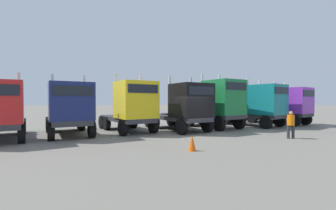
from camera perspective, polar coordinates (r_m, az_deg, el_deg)
ground at (r=15.10m, az=6.01°, el=-7.45°), size 200.00×200.00×0.00m
semi_truck_navy at (r=15.64m, az=-23.13°, el=-0.89°), size 3.14×6.32×3.92m
semi_truck_yellow at (r=16.30m, az=-8.80°, el=-0.35°), size 3.40×6.00×4.13m
semi_truck_black at (r=16.72m, az=4.27°, el=-0.49°), size 3.34×6.39×4.02m
semi_truck_green at (r=18.90m, az=12.44°, el=0.43°), size 3.41×6.18×4.42m
semi_truck_teal at (r=21.35m, az=21.77°, el=-0.05°), size 3.95×6.72×4.16m
semi_truck_purple at (r=24.14m, az=27.15°, el=-0.12°), size 3.93×6.82×3.99m
visitor_in_hivis at (r=15.50m, az=28.10°, el=-3.90°), size 0.53×0.53×1.62m
traffic_cone_near at (r=10.48m, az=5.97°, el=-9.28°), size 0.36×0.36×0.72m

